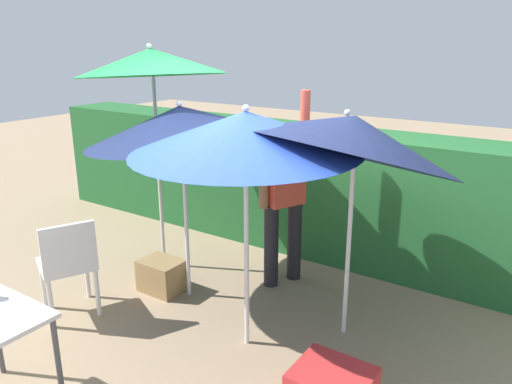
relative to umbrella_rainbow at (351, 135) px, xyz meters
The scene contains 9 objects.
ground_plane 1.86m from the umbrella_rainbow, 151.93° to the right, with size 24.00×24.00×0.00m, color #9E8466.
hedge_row 1.84m from the umbrella_rainbow, 119.04° to the left, with size 8.00×0.70×1.41m, color #23602D.
umbrella_rainbow is the anchor object (origin of this frame).
umbrella_orange 1.46m from the umbrella_rainbow, 169.74° to the right, with size 1.68×1.66×1.87m.
umbrella_yellow 0.80m from the umbrella_rainbow, 132.28° to the right, with size 1.66×1.66×1.89m.
umbrella_navy 2.15m from the umbrella_rainbow, behind, with size 1.48×1.47×2.33m.
person_vendor 1.20m from the umbrella_rainbow, 150.51° to the left, with size 0.35×0.54×1.88m.
chair_plastic 2.58m from the umbrella_rainbow, 151.80° to the right, with size 0.59×0.59×0.89m.
crate_cardboard 2.29m from the umbrella_rainbow, 169.03° to the right, with size 0.40×0.31×0.31m, color #9E7A4C.
Camera 1 is at (2.18, -2.97, 2.32)m, focal length 34.50 mm.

